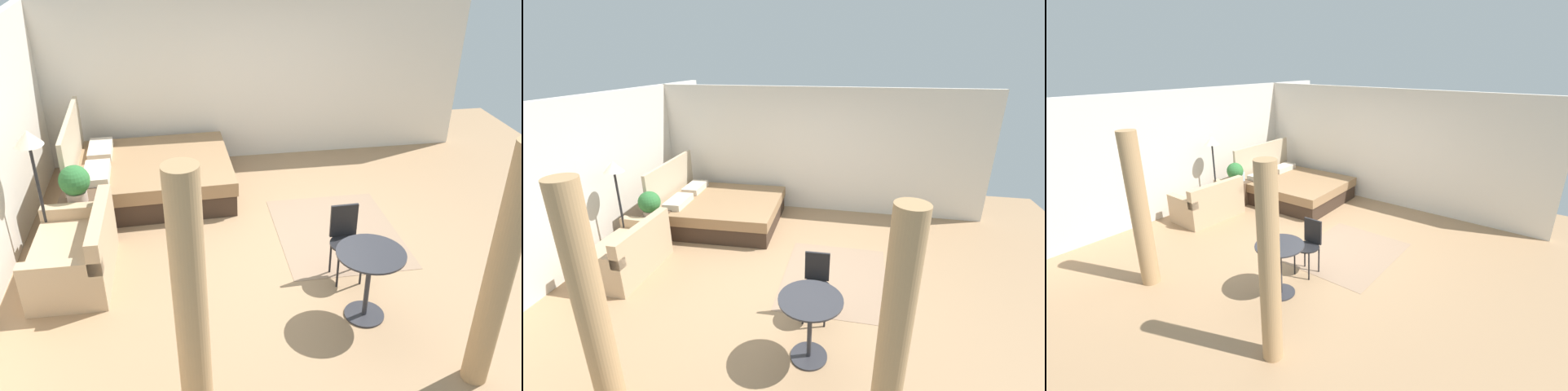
# 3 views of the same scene
# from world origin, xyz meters

# --- Properties ---
(ground_plane) EXTENTS (8.31, 9.59, 0.02)m
(ground_plane) POSITION_xyz_m (0.00, 0.00, -0.01)
(ground_plane) COLOR #9E7A56
(wall_right) EXTENTS (0.12, 6.59, 2.52)m
(wall_right) POSITION_xyz_m (2.65, 0.00, 1.26)
(wall_right) COLOR silver
(wall_right) RESTS_ON ground
(area_rug) EXTENTS (1.83, 1.49, 0.01)m
(area_rug) POSITION_xyz_m (0.08, -0.60, 0.00)
(area_rug) COLOR #93755B
(area_rug) RESTS_ON ground
(bed) EXTENTS (1.91, 2.19, 1.20)m
(bed) POSITION_xyz_m (1.52, 1.73, 0.28)
(bed) COLOR #38281E
(bed) RESTS_ON ground
(couch) EXTENTS (1.30, 0.83, 0.80)m
(couch) POSITION_xyz_m (-0.36, 2.48, 0.29)
(couch) COLOR tan
(couch) RESTS_ON ground
(nightstand) EXTENTS (0.48, 0.42, 0.51)m
(nightstand) POSITION_xyz_m (0.55, 2.56, 0.26)
(nightstand) COLOR brown
(nightstand) RESTS_ON ground
(potted_plant) EXTENTS (0.36, 0.36, 0.46)m
(potted_plant) POSITION_xyz_m (0.45, 2.53, 0.77)
(potted_plant) COLOR tan
(potted_plant) RESTS_ON nightstand
(vase) EXTENTS (0.12, 0.12, 0.20)m
(vase) POSITION_xyz_m (0.67, 2.55, 0.61)
(vase) COLOR silver
(vase) RESTS_ON nightstand
(floor_lamp) EXTENTS (0.31, 0.31, 1.56)m
(floor_lamp) POSITION_xyz_m (0.15, 2.86, 1.27)
(floor_lamp) COLOR black
(floor_lamp) RESTS_ON ground
(balcony_table) EXTENTS (0.67, 0.67, 0.76)m
(balcony_table) POSITION_xyz_m (-1.48, -0.43, 0.53)
(balcony_table) COLOR #2D2D33
(balcony_table) RESTS_ON ground
(cafe_chair_near_window) EXTENTS (0.39, 0.39, 0.84)m
(cafe_chair_near_window) POSITION_xyz_m (-0.78, -0.41, 0.51)
(cafe_chair_near_window) COLOR black
(cafe_chair_near_window) RESTS_ON ground
(curtain_left) EXTENTS (0.22, 0.22, 2.23)m
(curtain_left) POSITION_xyz_m (-2.40, -1.12, 1.12)
(curtain_left) COLOR tan
(curtain_left) RESTS_ON ground
(curtain_right) EXTENTS (0.25, 0.25, 2.23)m
(curtain_right) POSITION_xyz_m (-2.40, 1.28, 1.12)
(curtain_right) COLOR tan
(curtain_right) RESTS_ON ground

